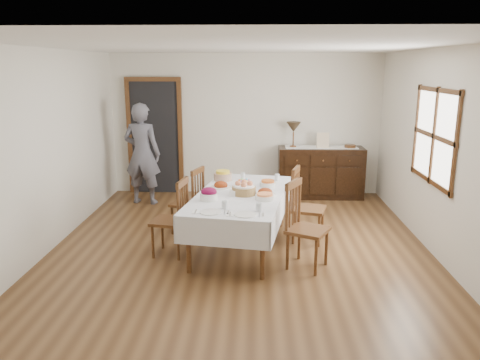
{
  "coord_description": "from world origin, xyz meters",
  "views": [
    {
      "loc": [
        0.21,
        -5.72,
        2.38
      ],
      "look_at": [
        0.0,
        0.1,
        0.95
      ],
      "focal_mm": 35.0,
      "sensor_mm": 36.0,
      "label": 1
    }
  ],
  "objects_px": {
    "chair_right_near": "(304,224)",
    "table_lamp": "(294,128)",
    "chair_left_far": "(190,200)",
    "sideboard": "(320,172)",
    "chair_left_near": "(173,217)",
    "dining_table": "(241,200)",
    "person": "(142,151)",
    "chair_right_far": "(305,204)"
  },
  "relations": [
    {
      "from": "chair_right_near",
      "to": "table_lamp",
      "type": "xyz_separation_m",
      "value": [
        0.1,
        3.15,
        0.75
      ]
    },
    {
      "from": "chair_left_far",
      "to": "table_lamp",
      "type": "relative_size",
      "value": 2.11
    },
    {
      "from": "sideboard",
      "to": "chair_right_near",
      "type": "bearing_deg",
      "value": -101.05
    },
    {
      "from": "chair_left_near",
      "to": "table_lamp",
      "type": "bearing_deg",
      "value": 158.48
    },
    {
      "from": "chair_left_near",
      "to": "chair_right_near",
      "type": "xyz_separation_m",
      "value": [
        1.62,
        -0.31,
        0.03
      ]
    },
    {
      "from": "chair_left_near",
      "to": "sideboard",
      "type": "bearing_deg",
      "value": 151.26
    },
    {
      "from": "dining_table",
      "to": "chair_right_near",
      "type": "relative_size",
      "value": 2.2
    },
    {
      "from": "person",
      "to": "dining_table",
      "type": "bearing_deg",
      "value": 140.58
    },
    {
      "from": "table_lamp",
      "to": "sideboard",
      "type": "bearing_deg",
      "value": -2.46
    },
    {
      "from": "chair_right_near",
      "to": "table_lamp",
      "type": "height_order",
      "value": "table_lamp"
    },
    {
      "from": "chair_left_far",
      "to": "sideboard",
      "type": "height_order",
      "value": "chair_left_far"
    },
    {
      "from": "table_lamp",
      "to": "chair_left_near",
      "type": "bearing_deg",
      "value": -121.17
    },
    {
      "from": "chair_left_far",
      "to": "chair_right_near",
      "type": "distance_m",
      "value": 1.9
    },
    {
      "from": "sideboard",
      "to": "table_lamp",
      "type": "bearing_deg",
      "value": 177.54
    },
    {
      "from": "chair_right_far",
      "to": "person",
      "type": "relative_size",
      "value": 0.55
    },
    {
      "from": "chair_left_near",
      "to": "person",
      "type": "height_order",
      "value": "person"
    },
    {
      "from": "person",
      "to": "table_lamp",
      "type": "height_order",
      "value": "person"
    },
    {
      "from": "sideboard",
      "to": "chair_right_far",
      "type": "bearing_deg",
      "value": -102.69
    },
    {
      "from": "chair_right_near",
      "to": "sideboard",
      "type": "distance_m",
      "value": 3.19
    },
    {
      "from": "chair_left_far",
      "to": "table_lamp",
      "type": "height_order",
      "value": "table_lamp"
    },
    {
      "from": "chair_right_near",
      "to": "chair_right_far",
      "type": "bearing_deg",
      "value": 20.91
    },
    {
      "from": "dining_table",
      "to": "table_lamp",
      "type": "xyz_separation_m",
      "value": [
        0.87,
        2.54,
        0.62
      ]
    },
    {
      "from": "chair_right_near",
      "to": "person",
      "type": "height_order",
      "value": "person"
    },
    {
      "from": "dining_table",
      "to": "person",
      "type": "bearing_deg",
      "value": 141.11
    },
    {
      "from": "chair_left_near",
      "to": "chair_right_far",
      "type": "distance_m",
      "value": 1.81
    },
    {
      "from": "chair_left_far",
      "to": "chair_right_near",
      "type": "bearing_deg",
      "value": 71.96
    },
    {
      "from": "person",
      "to": "chair_left_far",
      "type": "bearing_deg",
      "value": 133.94
    },
    {
      "from": "chair_left_far",
      "to": "chair_right_near",
      "type": "height_order",
      "value": "chair_right_near"
    },
    {
      "from": "chair_left_far",
      "to": "person",
      "type": "xyz_separation_m",
      "value": [
        -1.03,
        1.47,
        0.45
      ]
    },
    {
      "from": "sideboard",
      "to": "person",
      "type": "relative_size",
      "value": 0.82
    },
    {
      "from": "chair_left_far",
      "to": "chair_right_far",
      "type": "height_order",
      "value": "chair_right_far"
    },
    {
      "from": "chair_left_far",
      "to": "person",
      "type": "bearing_deg",
      "value": -126.31
    },
    {
      "from": "chair_left_far",
      "to": "chair_left_near",
      "type": "bearing_deg",
      "value": 11.8
    },
    {
      "from": "table_lamp",
      "to": "person",
      "type": "bearing_deg",
      "value": -168.53
    },
    {
      "from": "chair_right_far",
      "to": "chair_left_near",
      "type": "bearing_deg",
      "value": 123.45
    },
    {
      "from": "chair_left_near",
      "to": "chair_left_far",
      "type": "distance_m",
      "value": 0.83
    },
    {
      "from": "chair_left_near",
      "to": "chair_right_near",
      "type": "bearing_deg",
      "value": 88.91
    },
    {
      "from": "dining_table",
      "to": "table_lamp",
      "type": "bearing_deg",
      "value": 80.63
    },
    {
      "from": "chair_right_near",
      "to": "chair_right_far",
      "type": "height_order",
      "value": "chair_right_near"
    },
    {
      "from": "dining_table",
      "to": "sideboard",
      "type": "xyz_separation_m",
      "value": [
        1.38,
        2.52,
        -0.19
      ]
    },
    {
      "from": "dining_table",
      "to": "chair_left_near",
      "type": "xyz_separation_m",
      "value": [
        -0.85,
        -0.3,
        -0.15
      ]
    },
    {
      "from": "chair_left_far",
      "to": "chair_right_far",
      "type": "relative_size",
      "value": 0.94
    }
  ]
}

